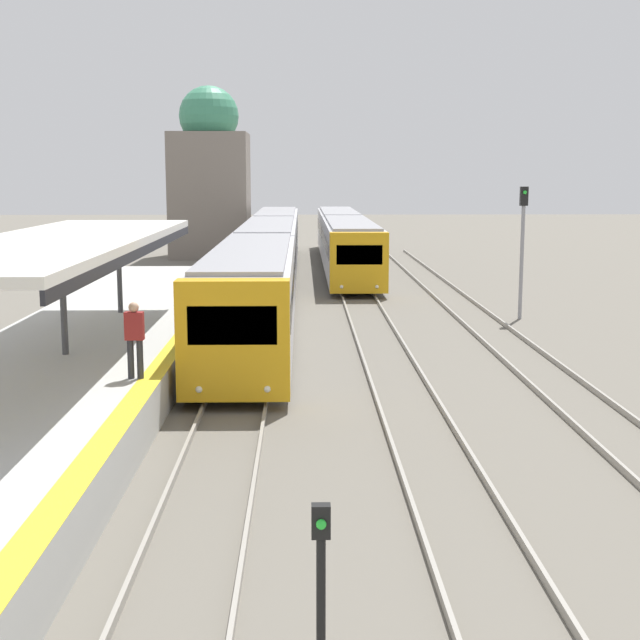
# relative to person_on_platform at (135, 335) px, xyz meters

# --- Properties ---
(platform_canopy) EXTENTS (4.00, 16.81, 2.85)m
(platform_canopy) POSITION_rel_person_on_platform_xyz_m (-2.16, 2.67, 1.78)
(platform_canopy) COLOR beige
(platform_canopy) RESTS_ON station_platform
(person_on_platform) EXTENTS (0.40, 0.22, 1.66)m
(person_on_platform) POSITION_rel_person_on_platform_xyz_m (0.00, 0.00, 0.00)
(person_on_platform) COLOR #2D2D33
(person_on_platform) RESTS_ON station_platform
(train_near) EXTENTS (2.59, 43.85, 3.14)m
(train_near) POSITION_rel_person_on_platform_xyz_m (2.03, 22.71, -0.21)
(train_near) COLOR gold
(train_near) RESTS_ON ground_plane
(train_far) EXTENTS (2.56, 29.14, 3.02)m
(train_far) POSITION_rel_person_on_platform_xyz_m (6.07, 33.95, -0.27)
(train_far) COLOR gold
(train_far) RESTS_ON ground_plane
(signal_post_near) EXTENTS (0.20, 0.21, 1.97)m
(signal_post_near) POSITION_rel_person_on_platform_xyz_m (3.78, -10.04, -0.74)
(signal_post_near) COLOR black
(signal_post_near) RESTS_ON ground_plane
(signal_mast_far) EXTENTS (0.28, 0.29, 4.93)m
(signal_mast_far) POSITION_rel_person_on_platform_xyz_m (11.78, 14.05, 1.15)
(signal_mast_far) COLOR gray
(signal_mast_far) RESTS_ON ground_plane
(distant_domed_building) EXTENTS (5.03, 5.03, 11.05)m
(distant_domed_building) POSITION_rel_person_on_platform_xyz_m (-2.40, 40.26, 3.20)
(distant_domed_building) COLOR slate
(distant_domed_building) RESTS_ON ground_plane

